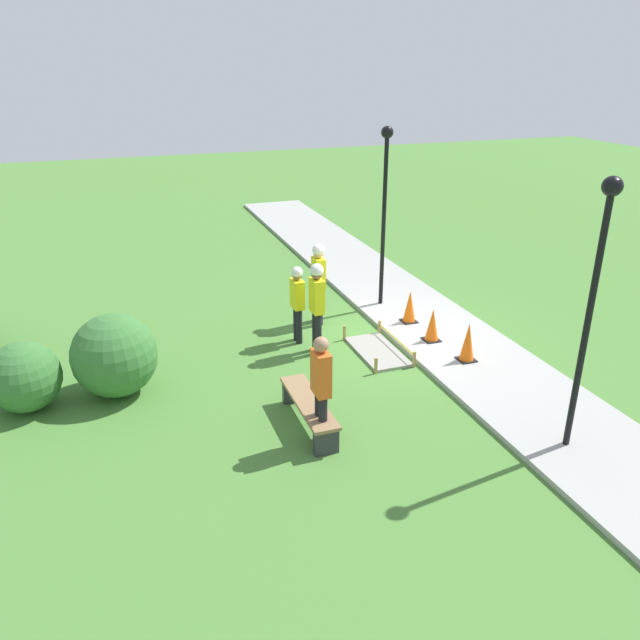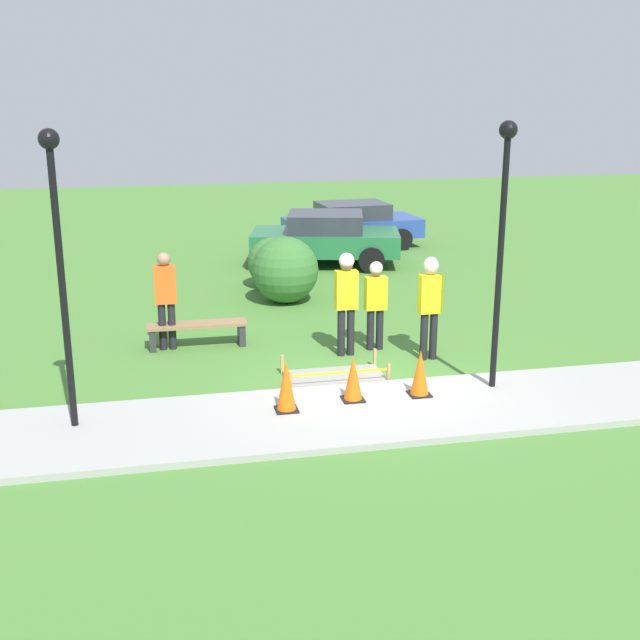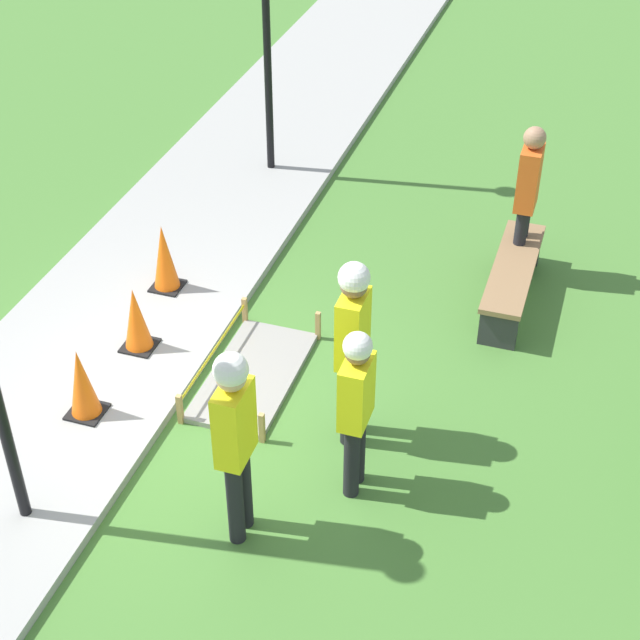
% 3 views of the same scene
% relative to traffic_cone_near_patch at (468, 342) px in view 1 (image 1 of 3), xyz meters
% --- Properties ---
extents(ground_plane, '(60.00, 60.00, 0.00)m').
position_rel_traffic_cone_near_patch_xyz_m(ground_plane, '(1.64, 0.92, -0.50)').
color(ground_plane, '#477A33').
extents(sidewalk, '(28.00, 2.35, 0.10)m').
position_rel_traffic_cone_near_patch_xyz_m(sidewalk, '(1.64, -0.26, -0.45)').
color(sidewalk, '#9E9E99').
rests_on(sidewalk, ground_plane).
extents(wet_concrete_patch, '(1.71, 0.88, 0.34)m').
position_rel_traffic_cone_near_patch_xyz_m(wet_concrete_patch, '(1.08, 1.45, -0.46)').
color(wet_concrete_patch, gray).
rests_on(wet_concrete_patch, ground_plane).
extents(traffic_cone_near_patch, '(0.34, 0.34, 0.80)m').
position_rel_traffic_cone_near_patch_xyz_m(traffic_cone_near_patch, '(0.00, 0.00, 0.00)').
color(traffic_cone_near_patch, black).
rests_on(traffic_cone_near_patch, sidewalk).
extents(traffic_cone_far_patch, '(0.34, 0.34, 0.72)m').
position_rel_traffic_cone_near_patch_xyz_m(traffic_cone_far_patch, '(1.08, 0.19, -0.04)').
color(traffic_cone_far_patch, black).
rests_on(traffic_cone_far_patch, sidewalk).
extents(traffic_cone_sidewalk_edge, '(0.34, 0.34, 0.75)m').
position_rel_traffic_cone_near_patch_xyz_m(traffic_cone_sidewalk_edge, '(2.16, 0.18, -0.03)').
color(traffic_cone_sidewalk_edge, black).
rests_on(traffic_cone_sidewalk_edge, sidewalk).
extents(park_bench, '(1.89, 0.44, 0.48)m').
position_rel_traffic_cone_near_patch_xyz_m(park_bench, '(-1.08, 3.70, -0.15)').
color(park_bench, '#2D2D33').
rests_on(park_bench, ground_plane).
extents(worker_supervisor, '(0.40, 0.25, 1.70)m').
position_rel_traffic_cone_near_patch_xyz_m(worker_supervisor, '(2.19, 2.85, 0.51)').
color(worker_supervisor, black).
rests_on(worker_supervisor, ground_plane).
extents(worker_assistant, '(0.40, 0.27, 1.90)m').
position_rel_traffic_cone_near_patch_xyz_m(worker_assistant, '(2.99, 2.09, 0.66)').
color(worker_assistant, black).
rests_on(worker_assistant, ground_plane).
extents(worker_trainee, '(0.40, 0.28, 1.93)m').
position_rel_traffic_cone_near_patch_xyz_m(worker_trainee, '(1.57, 2.63, 0.68)').
color(worker_trainee, black).
rests_on(worker_trainee, ground_plane).
extents(bystander_in_orange_shirt, '(0.40, 0.24, 1.86)m').
position_rel_traffic_cone_near_patch_xyz_m(bystander_in_orange_shirt, '(-1.64, 3.68, 0.57)').
color(bystander_in_orange_shirt, black).
rests_on(bystander_in_orange_shirt, ground_plane).
extents(lamppost_near, '(0.28, 0.28, 4.21)m').
position_rel_traffic_cone_near_patch_xyz_m(lamppost_near, '(3.45, 0.31, 2.33)').
color(lamppost_near, black).
rests_on(lamppost_near, sidewalk).
extents(lamppost_far, '(0.28, 0.28, 4.17)m').
position_rel_traffic_cone_near_patch_xyz_m(lamppost_far, '(-3.08, 0.10, 2.31)').
color(lamppost_far, black).
rests_on(lamppost_far, sidewalk).
extents(shrub_rounded_near, '(1.53, 1.53, 1.53)m').
position_rel_traffic_cone_near_patch_xyz_m(shrub_rounded_near, '(1.13, 6.64, 0.27)').
color(shrub_rounded_near, '#387033').
rests_on(shrub_rounded_near, ground_plane).
extents(shrub_rounded_mid, '(1.25, 1.25, 1.25)m').
position_rel_traffic_cone_near_patch_xyz_m(shrub_rounded_mid, '(1.08, 8.15, 0.13)').
color(shrub_rounded_mid, '#387033').
rests_on(shrub_rounded_mid, ground_plane).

